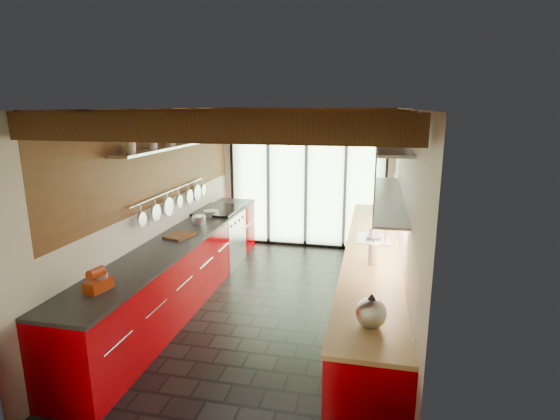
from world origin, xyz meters
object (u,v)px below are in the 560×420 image
at_px(kettle, 371,311).
at_px(stand_mixer, 99,281).
at_px(bowl, 373,237).
at_px(paper_towel, 373,254).
at_px(soap_bottle, 374,231).

bearing_deg(kettle, stand_mixer, 176.41).
height_order(kettle, bowl, kettle).
height_order(paper_towel, bowl, paper_towel).
height_order(stand_mixer, bowl, stand_mixer).
bearing_deg(kettle, paper_towel, 90.00).
bearing_deg(stand_mixer, soap_bottle, 42.03).
bearing_deg(soap_bottle, bowl, -90.00).
bearing_deg(kettle, soap_bottle, 90.00).
bearing_deg(kettle, bowl, 90.00).
height_order(paper_towel, soap_bottle, paper_towel).
xyz_separation_m(kettle, paper_towel, (0.00, 1.45, -0.01)).
distance_m(soap_bottle, bowl, 0.08).
bearing_deg(soap_bottle, kettle, -90.00).
xyz_separation_m(stand_mixer, bowl, (2.54, 2.25, -0.07)).
distance_m(stand_mixer, soap_bottle, 3.42).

